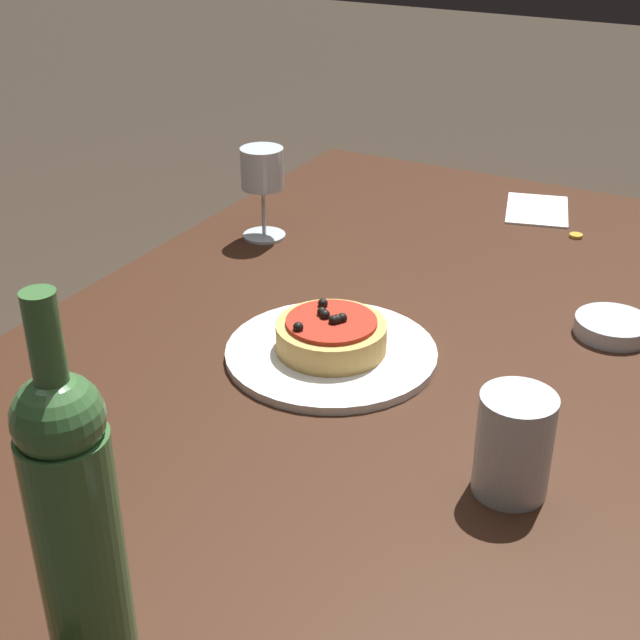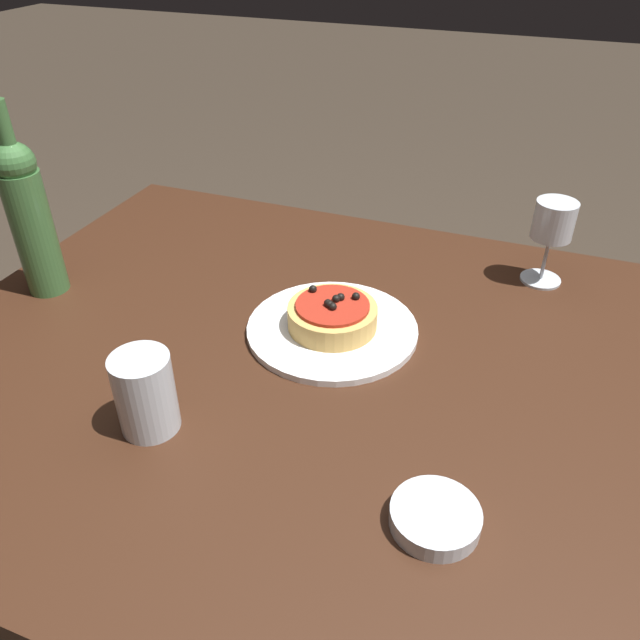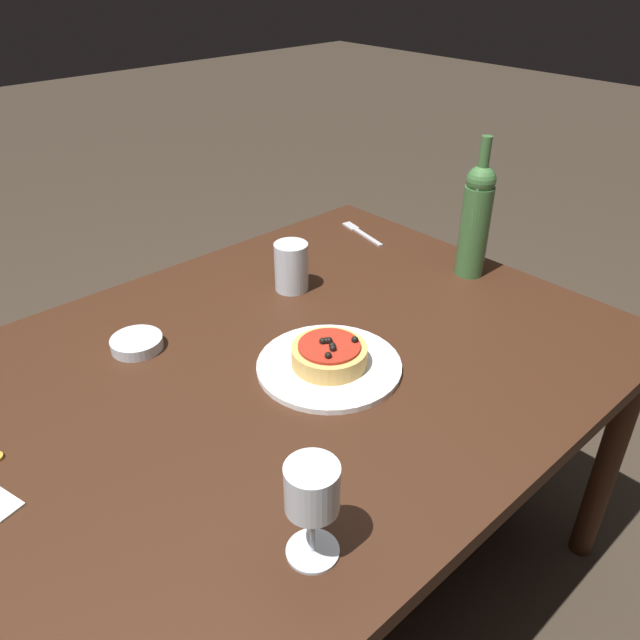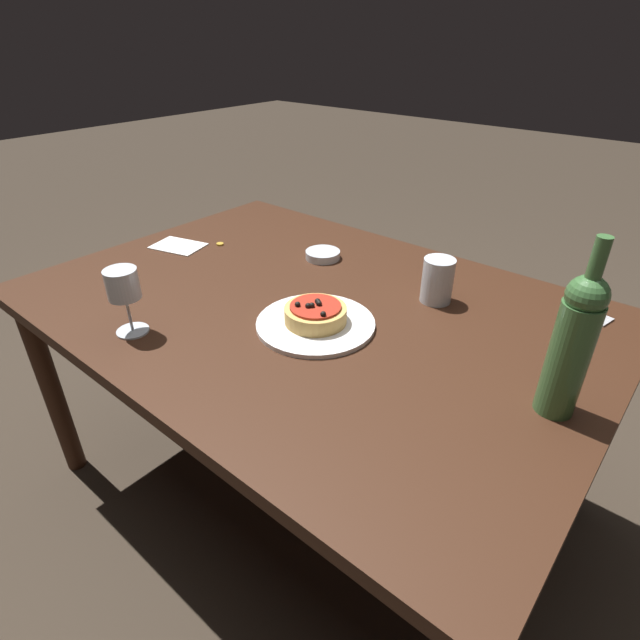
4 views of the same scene
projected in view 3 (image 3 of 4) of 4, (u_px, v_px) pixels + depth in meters
name	position (u px, v px, depth m)	size (l,w,h in m)	color
ground_plane	(279.00, 587.00, 1.63)	(14.00, 14.00, 0.00)	#382D23
dining_table	(269.00, 396.00, 1.29)	(1.51, 1.06, 0.70)	#381E11
dinner_plate	(329.00, 366.00, 1.25)	(0.29, 0.29, 0.01)	white
pizza	(329.00, 354.00, 1.24)	(0.15, 0.15, 0.06)	tan
wine_glass	(312.00, 493.00, 0.82)	(0.08, 0.08, 0.16)	silver
wine_bottle	(476.00, 218.00, 1.53)	(0.07, 0.07, 0.35)	#3D6B38
water_cup	(291.00, 267.00, 1.51)	(0.08, 0.08, 0.12)	silver
side_bowl	(137.00, 343.00, 1.31)	(0.11, 0.11, 0.02)	silver
fork	(360.00, 232.00, 1.83)	(0.06, 0.19, 0.00)	#B7B7BC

